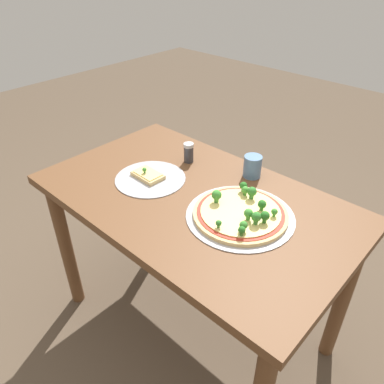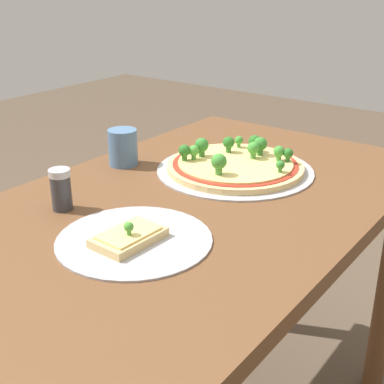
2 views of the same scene
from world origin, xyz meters
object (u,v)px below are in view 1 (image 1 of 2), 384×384
Objects in this scene: pizza_tray_slice at (149,177)px; condiment_shaker at (189,153)px; dining_table at (194,219)px; pizza_tray_whole at (241,213)px; drinking_cup at (252,166)px.

pizza_tray_slice is 3.28× the size of condiment_shaker.
pizza_tray_whole reaches higher than dining_table.
pizza_tray_whole is at bearing 4.90° from dining_table.
drinking_cup is 1.04× the size of condiment_shaker.
pizza_tray_slice is at bearing -95.47° from condiment_shaker.
pizza_tray_whole is at bearing -62.41° from drinking_cup.
condiment_shaker is at bearing 84.53° from pizza_tray_slice.
pizza_tray_whole is at bearing 6.60° from pizza_tray_slice.
dining_table is at bearing -105.64° from drinking_cup.
dining_table is at bearing -175.10° from pizza_tray_whole.
dining_table is 0.25m from pizza_tray_slice.
pizza_tray_slice is at bearing -171.80° from dining_table.
dining_table is at bearing 8.20° from pizza_tray_slice.
drinking_cup is (-0.13, 0.25, 0.03)m from pizza_tray_whole.
dining_table is 0.31m from condiment_shaker.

